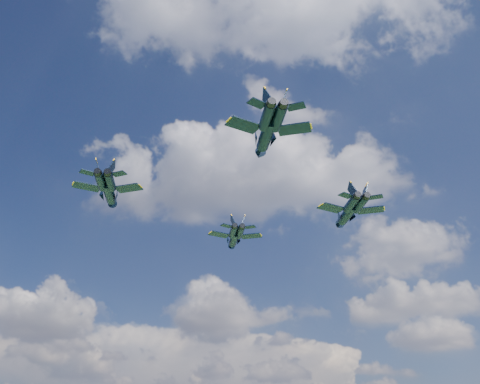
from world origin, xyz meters
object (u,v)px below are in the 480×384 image
jet_lead (234,239)px  jet_left (110,193)px  jet_right (347,214)px  jet_slot (266,136)px

jet_lead → jet_left: size_ratio=0.98×
jet_lead → jet_right: size_ratio=0.91×
jet_slot → jet_right: bearing=50.9°
jet_lead → jet_right: (22.86, -12.54, -1.60)m
jet_lead → jet_left: bearing=-136.4°
jet_left → jet_right: 41.48m
jet_left → jet_slot: bearing=-39.3°
jet_slot → jet_lead: bearing=88.5°
jet_left → jet_slot: 30.25m
jet_right → jet_slot: jet_slot is taller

